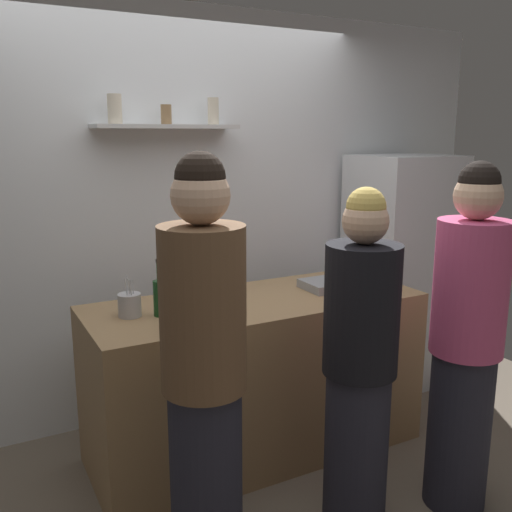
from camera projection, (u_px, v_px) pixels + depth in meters
The scene contains 12 objects.
ground_plane at pixel (270, 503), 2.86m from camera, with size 5.28×5.28×0.00m, color #726656.
back_wall_assembly at pixel (176, 216), 3.66m from camera, with size 4.80×0.32×2.60m.
refrigerator at pixel (401, 271), 4.13m from camera, with size 0.68×0.61×1.67m.
counter at pixel (256, 376), 3.26m from camera, with size 1.88×0.73×0.92m, color #9E7A51.
baking_pan at pixel (331, 284), 3.40m from camera, with size 0.34×0.24×0.05m, color gray.
utensil_holder at pixel (130, 305), 2.87m from camera, with size 0.12×0.12×0.21m.
wine_bottle_dark_glass at pixel (176, 305), 2.66m from camera, with size 0.07×0.07×0.33m.
wine_bottle_green_glass at pixel (160, 296), 2.87m from camera, with size 0.07×0.07×0.30m.
water_bottle_plastic at pixel (200, 287), 3.08m from camera, with size 0.08×0.08×0.21m.
person_blonde at pixel (359, 365), 2.59m from camera, with size 0.34×0.34×1.60m.
person_brown_jacket at pixel (204, 376), 2.25m from camera, with size 0.34×0.34×1.77m.
person_pink_top at pixel (466, 343), 2.69m from camera, with size 0.34×0.34×1.71m.
Camera 1 is at (-1.25, -2.20, 1.83)m, focal length 39.79 mm.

